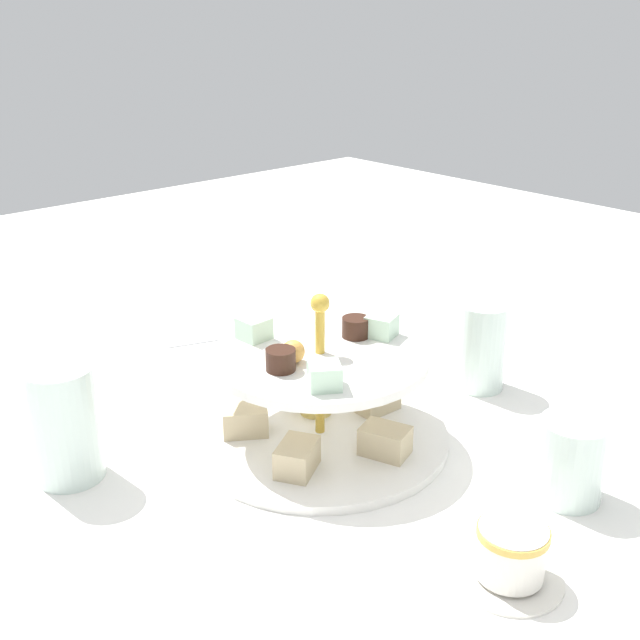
{
  "coord_description": "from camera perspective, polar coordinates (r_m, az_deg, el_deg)",
  "views": [
    {
      "loc": [
        -0.55,
        0.5,
        0.44
      ],
      "look_at": [
        0.0,
        0.0,
        0.14
      ],
      "focal_mm": 43.97,
      "sensor_mm": 36.0,
      "label": 1
    }
  ],
  "objects": [
    {
      "name": "ground_plane",
      "position": [
        0.86,
        0.0,
        -8.66
      ],
      "size": [
        2.4,
        2.4,
        0.0
      ],
      "primitive_type": "plane",
      "color": "white"
    },
    {
      "name": "tiered_serving_stand",
      "position": [
        0.84,
        -0.02,
        -5.96
      ],
      "size": [
        0.28,
        0.28,
        0.17
      ],
      "color": "white",
      "rests_on": "ground_plane"
    },
    {
      "name": "water_glass_tall_right",
      "position": [
        0.81,
        -18.1,
        -7.15
      ],
      "size": [
        0.07,
        0.07,
        0.12
      ],
      "primitive_type": "cylinder",
      "color": "silver",
      "rests_on": "ground_plane"
    },
    {
      "name": "water_glass_short_left",
      "position": [
        0.79,
        17.78,
        -9.67
      ],
      "size": [
        0.06,
        0.06,
        0.08
      ],
      "primitive_type": "cylinder",
      "color": "silver",
      "rests_on": "ground_plane"
    },
    {
      "name": "teacup_with_saucer",
      "position": [
        0.68,
        13.72,
        -16.3
      ],
      "size": [
        0.09,
        0.09,
        0.05
      ],
      "color": "white",
      "rests_on": "ground_plane"
    },
    {
      "name": "butter_knife_left",
      "position": [
        1.12,
        -6.87,
        -1.21
      ],
      "size": [
        0.07,
        0.16,
        0.0
      ],
      "primitive_type": "cube",
      "rotation": [
        0.0,
        0.0,
        1.22
      ],
      "color": "silver",
      "rests_on": "ground_plane"
    },
    {
      "name": "water_glass_mid_back",
      "position": [
        0.97,
        11.66,
        -1.88
      ],
      "size": [
        0.06,
        0.06,
        0.11
      ],
      "primitive_type": "cylinder",
      "color": "silver",
      "rests_on": "ground_plane"
    }
  ]
}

